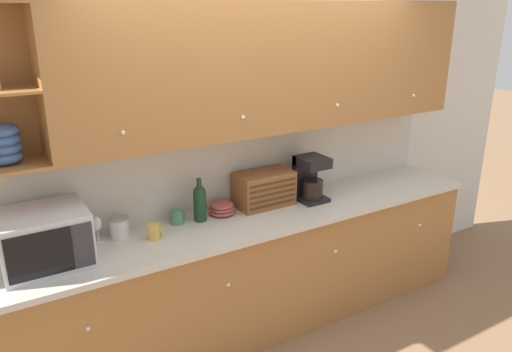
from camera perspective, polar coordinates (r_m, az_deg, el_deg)
name	(u,v)px	position (r m, az deg, el deg)	size (l,w,h in m)	color
ground_plane	(243,304)	(4.31, -1.48, -14.45)	(24.00, 24.00, 0.00)	#896647
wall_back	(240,155)	(3.78, -1.87, 2.45)	(5.99, 0.06, 2.60)	silver
counter_unit	(262,270)	(3.85, 0.71, -10.74)	(3.61, 0.63, 0.93)	#A36B38
backsplash_panel	(242,165)	(3.77, -1.59, 1.28)	(3.59, 0.01, 0.59)	beige
upper_cabinets	(274,67)	(3.56, 2.02, 12.29)	(3.59, 0.37, 0.88)	#A36B38
microwave	(44,238)	(3.14, -23.06, -6.57)	(0.49, 0.42, 0.33)	silver
wine_glass	(97,225)	(3.34, -17.74, -5.34)	(0.06, 0.06, 0.17)	silver
storage_canister	(119,228)	(3.38, -15.36, -5.70)	(0.13, 0.13, 0.14)	silver
mug_blue_second	(154,232)	(3.31, -11.54, -6.25)	(0.09, 0.08, 0.10)	gold
mug	(177,217)	(3.51, -9.01, -4.63)	(0.11, 0.09, 0.09)	#4C845B
wine_bottle	(200,201)	(3.50, -6.45, -2.91)	(0.09, 0.09, 0.31)	#19381E
bowl_stack_on_counter	(222,208)	(3.63, -3.89, -3.69)	(0.20, 0.20, 0.09)	#9E473D
bread_box	(264,189)	(3.74, 0.94, -1.47)	(0.43, 0.25, 0.26)	brown
coffee_maker	(310,178)	(3.86, 6.18, -0.22)	(0.21, 0.23, 0.35)	black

